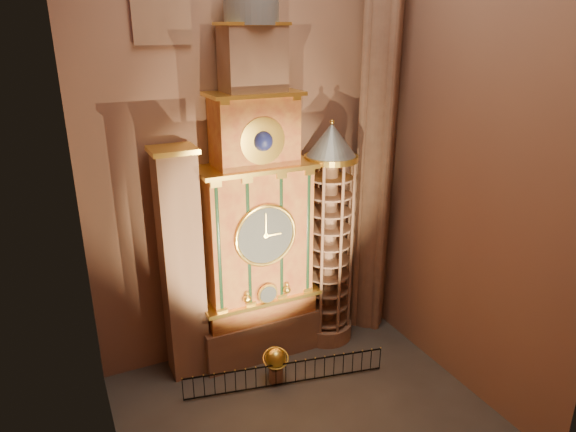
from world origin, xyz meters
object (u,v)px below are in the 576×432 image
portrait_tower (182,266)px  celestial_globe (276,362)px  astronomical_clock (256,220)px  iron_railing (286,374)px  stair_turret (329,238)px

portrait_tower → celestial_globe: (3.17, -2.45, -4.17)m
astronomical_clock → celestial_globe: astronomical_clock is taller
portrait_tower → iron_railing: 6.41m
celestial_globe → iron_railing: size_ratio=0.19×
portrait_tower → celestial_globe: portrait_tower is taller
astronomical_clock → portrait_tower: (-3.40, 0.02, -1.53)m
celestial_globe → astronomical_clock: bearing=84.5°
stair_turret → celestial_globe: size_ratio=6.58×
iron_railing → astronomical_clock: bearing=90.8°
astronomical_clock → portrait_tower: astronomical_clock is taller
portrait_tower → celestial_globe: size_ratio=6.21×
celestial_globe → iron_railing: bearing=-57.7°
stair_turret → astronomical_clock: bearing=175.7°
astronomical_clock → iron_railing: size_ratio=1.96×
portrait_tower → celestial_globe: 5.78m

